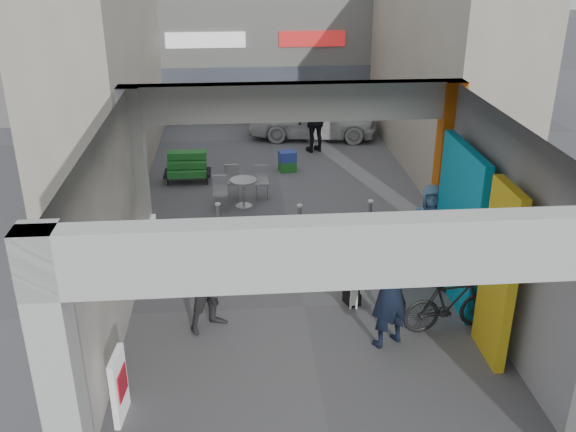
{
  "coord_description": "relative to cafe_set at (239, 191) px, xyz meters",
  "views": [
    {
      "loc": [
        -1.07,
        -9.59,
        6.02
      ],
      "look_at": [
        -0.2,
        1.0,
        1.31
      ],
      "focal_mm": 40.0,
      "sensor_mm": 36.0,
      "label": 1
    }
  ],
  "objects": [
    {
      "name": "ground",
      "position": [
        1.07,
        -4.87,
        -0.29
      ],
      "size": [
        90.0,
        90.0,
        0.0
      ],
      "primitive_type": "plane",
      "color": "#535358",
      "rests_on": "ground"
    },
    {
      "name": "arcade_canopy",
      "position": [
        1.61,
        -5.69,
        2.01
      ],
      "size": [
        6.4,
        6.45,
        6.4
      ],
      "color": "#B3B3AE",
      "rests_on": "ground"
    },
    {
      "name": "plaza_bldg_left",
      "position": [
        -3.43,
        2.63,
        2.21
      ],
      "size": [
        2.0,
        9.0,
        5.0
      ],
      "primitive_type": "cube",
      "color": "#ADA18F",
      "rests_on": "ground"
    },
    {
      "name": "plaza_bldg_right",
      "position": [
        5.57,
        2.63,
        2.21
      ],
      "size": [
        2.0,
        9.0,
        5.0
      ],
      "primitive_type": "cube",
      "color": "#ADA18F",
      "rests_on": "ground"
    },
    {
      "name": "bollard_left",
      "position": [
        -0.44,
        -2.38,
        0.19
      ],
      "size": [
        0.09,
        0.09,
        0.96
      ],
      "primitive_type": "cylinder",
      "color": "#92959A",
      "rests_on": "ground"
    },
    {
      "name": "bollard_center",
      "position": [
        1.21,
        -2.6,
        0.19
      ],
      "size": [
        0.09,
        0.09,
        0.96
      ],
      "primitive_type": "cylinder",
      "color": "#92959A",
      "rests_on": "ground"
    },
    {
      "name": "bollard_right",
      "position": [
        2.72,
        -2.36,
        0.17
      ],
      "size": [
        0.09,
        0.09,
        0.91
      ],
      "primitive_type": "cylinder",
      "color": "#92959A",
      "rests_on": "ground"
    },
    {
      "name": "advert_board_near",
      "position": [
        -1.67,
        -7.43,
        0.22
      ],
      "size": [
        0.15,
        0.56,
        1.0
      ],
      "rotation": [
        0.0,
        0.0,
        -0.1
      ],
      "color": "white",
      "rests_on": "ground"
    },
    {
      "name": "advert_board_far",
      "position": [
        -1.67,
        -3.14,
        0.22
      ],
      "size": [
        0.11,
        0.55,
        1.0
      ],
      "rotation": [
        0.0,
        0.0,
        -0.01
      ],
      "color": "white",
      "rests_on": "ground"
    },
    {
      "name": "cafe_set",
      "position": [
        0.0,
        0.0,
        0.0
      ],
      "size": [
        1.35,
        1.09,
        0.82
      ],
      "rotation": [
        0.0,
        0.0,
        0.38
      ],
      "color": "#98989C",
      "rests_on": "ground"
    },
    {
      "name": "produce_stand",
      "position": [
        -1.33,
        1.49,
        0.02
      ],
      "size": [
        1.2,
        0.65,
        0.79
      ],
      "rotation": [
        0.0,
        0.0,
        -0.01
      ],
      "color": "black",
      "rests_on": "ground"
    },
    {
      "name": "crate_stack",
      "position": [
        1.35,
        2.13,
        -0.01
      ],
      "size": [
        0.5,
        0.42,
        0.56
      ],
      "rotation": [
        0.0,
        0.0,
        0.18
      ],
      "color": "#1B611E",
      "rests_on": "ground"
    },
    {
      "name": "border_collie",
      "position": [
        1.92,
        -4.9,
        -0.05
      ],
      "size": [
        0.22,
        0.43,
        0.6
      ],
      "rotation": [
        0.0,
        0.0,
        0.33
      ],
      "color": "black",
      "rests_on": "ground"
    },
    {
      "name": "man_with_dog",
      "position": [
        2.27,
        -6.06,
        0.68
      ],
      "size": [
        0.84,
        0.74,
        1.94
      ],
      "primitive_type": "imported",
      "rotation": [
        0.0,
        0.0,
        3.62
      ],
      "color": "black",
      "rests_on": "ground"
    },
    {
      "name": "man_back_turned",
      "position": [
        -0.48,
        -5.37,
        0.56
      ],
      "size": [
        1.04,
        1.0,
        1.69
      ],
      "primitive_type": "imported",
      "rotation": [
        0.0,
        0.0,
        0.6
      ],
      "color": "#3A3A3C",
      "rests_on": "ground"
    },
    {
      "name": "man_elderly",
      "position": [
        3.67,
        -3.42,
        0.54
      ],
      "size": [
        0.89,
        0.66,
        1.65
      ],
      "primitive_type": "imported",
      "rotation": [
        0.0,
        0.0,
        -0.18
      ],
      "color": "#5278A1",
      "rests_on": "ground"
    },
    {
      "name": "man_crates",
      "position": [
        2.32,
        3.78,
        0.66
      ],
      "size": [
        1.21,
        0.85,
        1.91
      ],
      "primitive_type": "imported",
      "rotation": [
        0.0,
        0.0,
        3.53
      ],
      "color": "black",
      "rests_on": "ground"
    },
    {
      "name": "bicycle_front",
      "position": [
        3.16,
        -4.28,
        0.25
      ],
      "size": [
        2.14,
        1.62,
        1.08
      ],
      "primitive_type": "imported",
      "rotation": [
        0.0,
        0.0,
        1.07
      ],
      "color": "black",
      "rests_on": "ground"
    },
    {
      "name": "bicycle_rear",
      "position": [
        3.37,
        -5.75,
        0.19
      ],
      "size": [
        1.65,
        0.66,
        0.96
      ],
      "primitive_type": "imported",
      "rotation": [
        0.0,
        0.0,
        1.7
      ],
      "color": "black",
      "rests_on": "ground"
    },
    {
      "name": "white_van",
      "position": [
        2.4,
        5.21,
        0.4
      ],
      "size": [
        4.21,
        2.17,
        1.37
      ],
      "primitive_type": "imported",
      "rotation": [
        0.0,
        0.0,
        1.43
      ],
      "color": "silver",
      "rests_on": "ground"
    }
  ]
}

